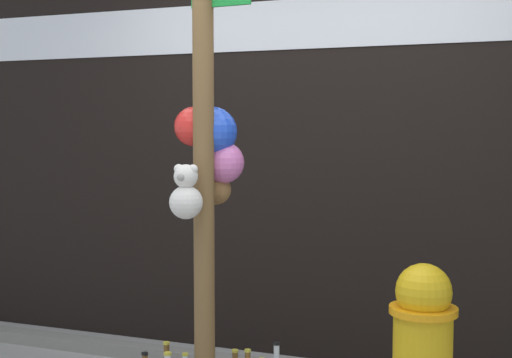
# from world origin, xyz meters

# --- Properties ---
(building_wall) EXTENTS (10.00, 0.21, 3.97)m
(building_wall) POSITION_xyz_m (-0.00, 1.66, 1.98)
(building_wall) COLOR black
(building_wall) RESTS_ON ground_plane
(memorial_post) EXTENTS (0.46, 0.45, 2.51)m
(memorial_post) POSITION_xyz_m (-0.20, 0.38, 1.47)
(memorial_post) COLOR brown
(memorial_post) RESTS_ON ground_plane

